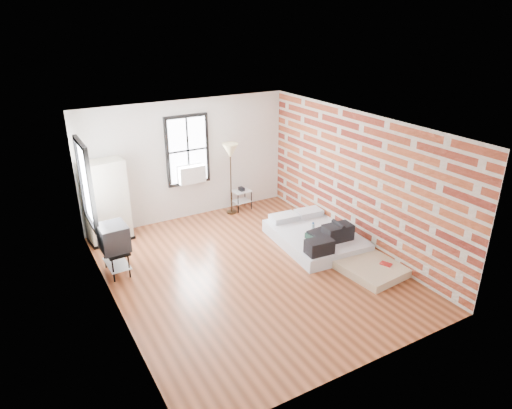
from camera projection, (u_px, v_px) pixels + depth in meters
ground at (251, 271)px, 8.73m from camera, size 6.00×6.00×0.00m
room_shell at (252, 178)px, 8.45m from camera, size 5.02×6.02×2.80m
mattress_main at (316, 236)px, 9.68m from camera, size 1.67×2.17×0.66m
mattress_bare at (348, 254)px, 9.09m from camera, size 1.23×2.08×0.43m
wardrobe at (106, 202)px, 9.59m from camera, size 0.95×0.60×1.79m
side_table at (242, 195)px, 11.33m from camera, size 0.47×0.38×0.58m
floor_lamp at (230, 154)px, 10.69m from camera, size 0.38×0.38×1.75m
tv_stand at (114, 239)px, 8.41m from camera, size 0.52×0.72×0.99m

